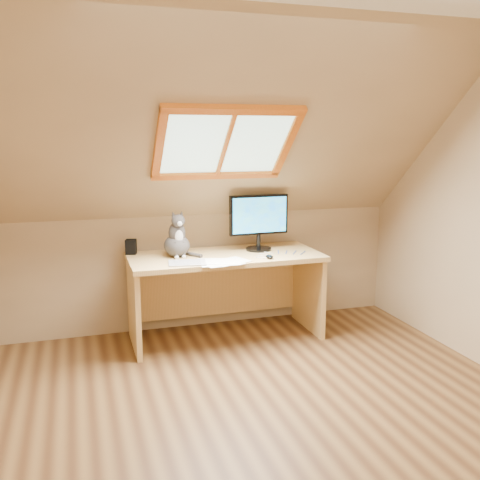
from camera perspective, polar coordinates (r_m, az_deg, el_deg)
name	(u,v)px	position (r m, az deg, el deg)	size (l,w,h in m)	color
ground	(274,420)	(3.39, 3.63, -18.62)	(3.50, 3.50, 0.00)	brown
room_shell	(283,183)	(2.87, 4.65, 6.06)	(3.52, 3.52, 2.41)	tan
desk	(223,278)	(4.51, -1.81, -4.11)	(1.57, 0.69, 0.72)	#DDAE69
monitor	(259,219)	(4.50, 2.03, 2.29)	(0.51, 0.22, 0.47)	black
cat	(177,240)	(4.32, -6.74, 0.00)	(0.23, 0.27, 0.38)	#484340
desk_speaker	(131,247)	(4.49, -11.55, -0.71)	(0.08, 0.08, 0.12)	black
graphics_tablet	(187,263)	(4.10, -5.65, -2.44)	(0.28, 0.20, 0.01)	#B2B2B7
mouse	(269,257)	(4.25, 3.16, -1.80)	(0.05, 0.10, 0.03)	black
papers	(225,262)	(4.13, -1.60, -2.34)	(0.35, 0.30, 0.01)	white
cables	(281,253)	(4.42, 4.37, -1.44)	(0.51, 0.26, 0.01)	silver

